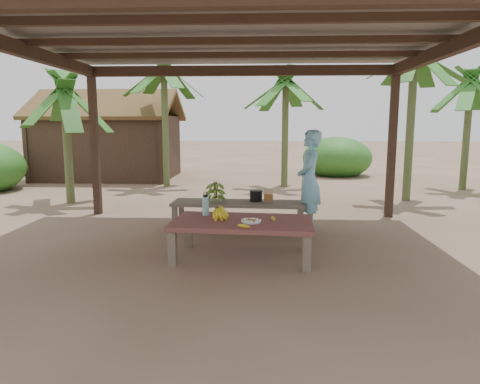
{
  "coord_description": "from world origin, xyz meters",
  "views": [
    {
      "loc": [
        0.35,
        -5.77,
        1.73
      ],
      "look_at": [
        0.08,
        0.09,
        0.8
      ],
      "focal_mm": 32.0,
      "sensor_mm": 36.0,
      "label": 1
    }
  ],
  "objects_px": {
    "bench": "(238,205)",
    "water_flask": "(206,205)",
    "work_table": "(243,225)",
    "cooking_pot": "(256,196)",
    "woman": "(309,180)",
    "ripe_banana_bunch": "(217,212)",
    "plate": "(251,221)"
  },
  "relations": [
    {
      "from": "ripe_banana_bunch",
      "to": "plate",
      "type": "distance_m",
      "value": 0.5
    },
    {
      "from": "work_table",
      "to": "plate",
      "type": "height_order",
      "value": "plate"
    },
    {
      "from": "cooking_pot",
      "to": "bench",
      "type": "bearing_deg",
      "value": -163.25
    },
    {
      "from": "plate",
      "to": "bench",
      "type": "bearing_deg",
      "value": 98.25
    },
    {
      "from": "work_table",
      "to": "bench",
      "type": "relative_size",
      "value": 0.84
    },
    {
      "from": "ripe_banana_bunch",
      "to": "cooking_pot",
      "type": "relative_size",
      "value": 1.41
    },
    {
      "from": "work_table",
      "to": "water_flask",
      "type": "xyz_separation_m",
      "value": [
        -0.52,
        0.3,
        0.2
      ]
    },
    {
      "from": "cooking_pot",
      "to": "woman",
      "type": "xyz_separation_m",
      "value": [
        0.87,
        -0.07,
        0.29
      ]
    },
    {
      "from": "work_table",
      "to": "water_flask",
      "type": "height_order",
      "value": "water_flask"
    },
    {
      "from": "bench",
      "to": "cooking_pot",
      "type": "height_order",
      "value": "cooking_pot"
    },
    {
      "from": "work_table",
      "to": "plate",
      "type": "distance_m",
      "value": 0.18
    },
    {
      "from": "work_table",
      "to": "cooking_pot",
      "type": "height_order",
      "value": "cooking_pot"
    },
    {
      "from": "bench",
      "to": "water_flask",
      "type": "distance_m",
      "value": 1.38
    },
    {
      "from": "plate",
      "to": "water_flask",
      "type": "relative_size",
      "value": 0.77
    },
    {
      "from": "water_flask",
      "to": "woman",
      "type": "relative_size",
      "value": 0.2
    },
    {
      "from": "bench",
      "to": "water_flask",
      "type": "xyz_separation_m",
      "value": [
        -0.38,
        -1.31,
        0.24
      ]
    },
    {
      "from": "woman",
      "to": "plate",
      "type": "bearing_deg",
      "value": -19.17
    },
    {
      "from": "plate",
      "to": "woman",
      "type": "distance_m",
      "value": 1.99
    },
    {
      "from": "ripe_banana_bunch",
      "to": "water_flask",
      "type": "distance_m",
      "value": 0.29
    },
    {
      "from": "bench",
      "to": "woman",
      "type": "relative_size",
      "value": 1.35
    },
    {
      "from": "work_table",
      "to": "bench",
      "type": "height_order",
      "value": "work_table"
    },
    {
      "from": "work_table",
      "to": "cooking_pot",
      "type": "xyz_separation_m",
      "value": [
        0.16,
        1.7,
        0.1
      ]
    },
    {
      "from": "ripe_banana_bunch",
      "to": "cooking_pot",
      "type": "bearing_deg",
      "value": 72.9
    },
    {
      "from": "ripe_banana_bunch",
      "to": "water_flask",
      "type": "height_order",
      "value": "water_flask"
    },
    {
      "from": "bench",
      "to": "woman",
      "type": "bearing_deg",
      "value": 4.05
    },
    {
      "from": "work_table",
      "to": "plate",
      "type": "relative_size",
      "value": 7.43
    },
    {
      "from": "bench",
      "to": "cooking_pot",
      "type": "bearing_deg",
      "value": 19.98
    },
    {
      "from": "plate",
      "to": "work_table",
      "type": "bearing_deg",
      "value": 135.69
    },
    {
      "from": "work_table",
      "to": "water_flask",
      "type": "distance_m",
      "value": 0.63
    },
    {
      "from": "bench",
      "to": "woman",
      "type": "xyz_separation_m",
      "value": [
        1.17,
        0.02,
        0.43
      ]
    },
    {
      "from": "ripe_banana_bunch",
      "to": "plate",
      "type": "relative_size",
      "value": 1.15
    },
    {
      "from": "ripe_banana_bunch",
      "to": "water_flask",
      "type": "relative_size",
      "value": 0.89
    }
  ]
}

